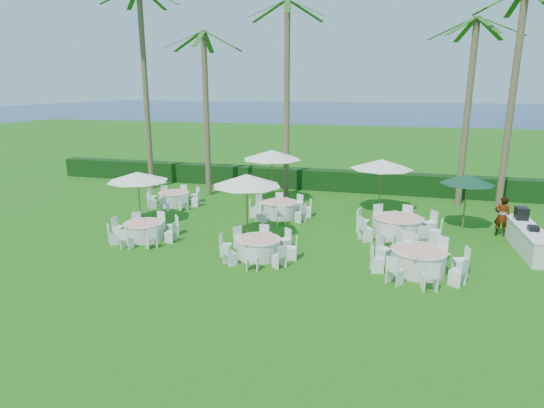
{
  "coord_description": "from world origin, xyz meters",
  "views": [
    {
      "loc": [
        5.04,
        -14.86,
        6.06
      ],
      "look_at": [
        0.2,
        2.9,
        1.3
      ],
      "focal_mm": 30.0,
      "sensor_mm": 36.0,
      "label": 1
    }
  ],
  "objects_px": {
    "banquet_table_c": "(419,261)",
    "banquet_table_f": "(398,227)",
    "banquet_table_e": "(280,209)",
    "banquet_table_a": "(144,230)",
    "banquet_table_d": "(174,198)",
    "buffet_table": "(528,238)",
    "umbrella_a": "(138,177)",
    "umbrella_green": "(468,179)",
    "staff_person": "(502,216)",
    "umbrella_b": "(247,180)",
    "umbrella_c": "(272,155)",
    "banquet_table_b": "(258,247)",
    "umbrella_d": "(382,164)"
  },
  "relations": [
    {
      "from": "buffet_table",
      "to": "umbrella_a",
      "type": "bearing_deg",
      "value": -177.18
    },
    {
      "from": "banquet_table_b",
      "to": "umbrella_b",
      "type": "height_order",
      "value": "umbrella_b"
    },
    {
      "from": "umbrella_b",
      "to": "staff_person",
      "type": "bearing_deg",
      "value": 18.46
    },
    {
      "from": "banquet_table_d",
      "to": "umbrella_c",
      "type": "xyz_separation_m",
      "value": [
        4.84,
        1.82,
        2.24
      ]
    },
    {
      "from": "banquet_table_a",
      "to": "banquet_table_e",
      "type": "relative_size",
      "value": 0.96
    },
    {
      "from": "banquet_table_e",
      "to": "banquet_table_f",
      "type": "height_order",
      "value": "banquet_table_f"
    },
    {
      "from": "banquet_table_b",
      "to": "umbrella_b",
      "type": "distance_m",
      "value": 2.87
    },
    {
      "from": "buffet_table",
      "to": "banquet_table_c",
      "type": "bearing_deg",
      "value": -140.9
    },
    {
      "from": "banquet_table_d",
      "to": "umbrella_b",
      "type": "distance_m",
      "value": 7.35
    },
    {
      "from": "umbrella_d",
      "to": "buffet_table",
      "type": "bearing_deg",
      "value": -35.62
    },
    {
      "from": "banquet_table_c",
      "to": "umbrella_green",
      "type": "relative_size",
      "value": 1.3
    },
    {
      "from": "banquet_table_b",
      "to": "buffet_table",
      "type": "height_order",
      "value": "buffet_table"
    },
    {
      "from": "banquet_table_f",
      "to": "umbrella_a",
      "type": "bearing_deg",
      "value": -174.41
    },
    {
      "from": "banquet_table_c",
      "to": "banquet_table_d",
      "type": "xyz_separation_m",
      "value": [
        -12.08,
        6.0,
        -0.05
      ]
    },
    {
      "from": "banquet_table_d",
      "to": "umbrella_green",
      "type": "bearing_deg",
      "value": -1.98
    },
    {
      "from": "banquet_table_d",
      "to": "umbrella_a",
      "type": "bearing_deg",
      "value": -88.35
    },
    {
      "from": "banquet_table_a",
      "to": "banquet_table_f",
      "type": "relative_size",
      "value": 0.81
    },
    {
      "from": "umbrella_b",
      "to": "umbrella_c",
      "type": "distance_m",
      "value": 6.24
    },
    {
      "from": "banquet_table_c",
      "to": "banquet_table_e",
      "type": "distance_m",
      "value": 8.14
    },
    {
      "from": "banquet_table_a",
      "to": "banquet_table_e",
      "type": "height_order",
      "value": "banquet_table_e"
    },
    {
      "from": "banquet_table_f",
      "to": "umbrella_c",
      "type": "distance_m",
      "value": 8.07
    },
    {
      "from": "umbrella_b",
      "to": "banquet_table_b",
      "type": "bearing_deg",
      "value": -59.6
    },
    {
      "from": "umbrella_c",
      "to": "umbrella_d",
      "type": "bearing_deg",
      "value": -4.4
    },
    {
      "from": "umbrella_a",
      "to": "banquet_table_d",
      "type": "bearing_deg",
      "value": 91.65
    },
    {
      "from": "umbrella_c",
      "to": "banquet_table_e",
      "type": "bearing_deg",
      "value": -66.12
    },
    {
      "from": "banquet_table_e",
      "to": "umbrella_green",
      "type": "bearing_deg",
      "value": 1.14
    },
    {
      "from": "staff_person",
      "to": "banquet_table_a",
      "type": "bearing_deg",
      "value": 26.0
    },
    {
      "from": "banquet_table_a",
      "to": "banquet_table_d",
      "type": "height_order",
      "value": "banquet_table_a"
    },
    {
      "from": "umbrella_green",
      "to": "staff_person",
      "type": "xyz_separation_m",
      "value": [
        1.4,
        -0.54,
        -1.39
      ]
    },
    {
      "from": "banquet_table_b",
      "to": "buffet_table",
      "type": "bearing_deg",
      "value": 19.19
    },
    {
      "from": "umbrella_b",
      "to": "banquet_table_e",
      "type": "bearing_deg",
      "value": 83.38
    },
    {
      "from": "banquet_table_b",
      "to": "umbrella_d",
      "type": "relative_size",
      "value": 0.95
    },
    {
      "from": "banquet_table_f",
      "to": "banquet_table_a",
      "type": "bearing_deg",
      "value": -163.47
    },
    {
      "from": "banquet_table_a",
      "to": "umbrella_a",
      "type": "bearing_deg",
      "value": 124.42
    },
    {
      "from": "banquet_table_e",
      "to": "umbrella_c",
      "type": "relative_size",
      "value": 0.95
    },
    {
      "from": "umbrella_green",
      "to": "banquet_table_b",
      "type": "bearing_deg",
      "value": -144.02
    },
    {
      "from": "banquet_table_e",
      "to": "banquet_table_a",
      "type": "bearing_deg",
      "value": -134.22
    },
    {
      "from": "umbrella_a",
      "to": "umbrella_green",
      "type": "xyz_separation_m",
      "value": [
        14.04,
        2.98,
        0.04
      ]
    },
    {
      "from": "banquet_table_c",
      "to": "banquet_table_f",
      "type": "relative_size",
      "value": 0.92
    },
    {
      "from": "umbrella_b",
      "to": "umbrella_d",
      "type": "distance_m",
      "value": 7.62
    },
    {
      "from": "banquet_table_d",
      "to": "banquet_table_f",
      "type": "relative_size",
      "value": 0.81
    },
    {
      "from": "banquet_table_d",
      "to": "umbrella_b",
      "type": "xyz_separation_m",
      "value": [
        5.51,
        -4.38,
        2.13
      ]
    },
    {
      "from": "umbrella_b",
      "to": "staff_person",
      "type": "relative_size",
      "value": 1.64
    },
    {
      "from": "umbrella_a",
      "to": "umbrella_b",
      "type": "bearing_deg",
      "value": -9.53
    },
    {
      "from": "banquet_table_a",
      "to": "umbrella_green",
      "type": "bearing_deg",
      "value": 20.81
    },
    {
      "from": "umbrella_a",
      "to": "banquet_table_b",
      "type": "bearing_deg",
      "value": -21.96
    },
    {
      "from": "banquet_table_f",
      "to": "buffet_table",
      "type": "distance_m",
      "value": 4.77
    },
    {
      "from": "banquet_table_e",
      "to": "banquet_table_f",
      "type": "distance_m",
      "value": 5.72
    },
    {
      "from": "buffet_table",
      "to": "umbrella_d",
      "type": "bearing_deg",
      "value": 144.38
    },
    {
      "from": "banquet_table_f",
      "to": "umbrella_a",
      "type": "distance_m",
      "value": 11.49
    }
  ]
}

